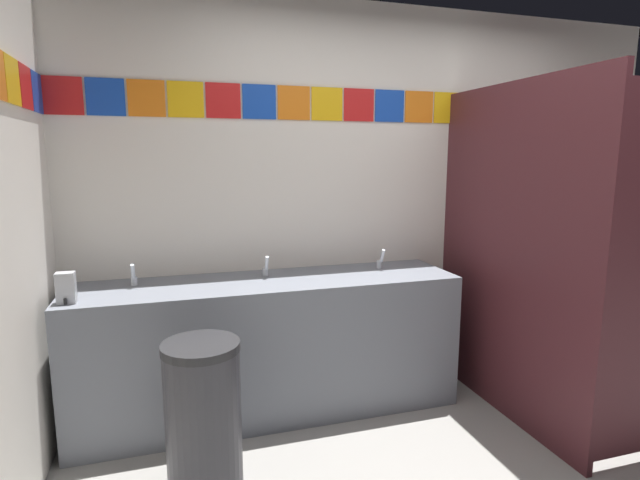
# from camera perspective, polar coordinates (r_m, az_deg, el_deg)

# --- Properties ---
(wall_back) EXTENTS (4.22, 0.09, 2.58)m
(wall_back) POSITION_cam_1_polar(r_m,az_deg,el_deg) (3.53, 7.48, 4.85)
(wall_back) COLOR silver
(wall_back) RESTS_ON ground_plane
(vanity_counter) EXTENTS (2.32, 0.57, 0.84)m
(vanity_counter) POSITION_cam_1_polar(r_m,az_deg,el_deg) (3.14, -5.79, -11.86)
(vanity_counter) COLOR slate
(vanity_counter) RESTS_ON ground_plane
(faucet_left) EXTENTS (0.04, 0.10, 0.14)m
(faucet_left) POSITION_cam_1_polar(r_m,az_deg,el_deg) (3.05, -20.71, -4.03)
(faucet_left) COLOR silver
(faucet_left) RESTS_ON vanity_counter
(faucet_center) EXTENTS (0.04, 0.10, 0.14)m
(faucet_center) POSITION_cam_1_polar(r_m,az_deg,el_deg) (3.09, -6.26, -3.28)
(faucet_center) COLOR silver
(faucet_center) RESTS_ON vanity_counter
(faucet_right) EXTENTS (0.04, 0.10, 0.14)m
(faucet_right) POSITION_cam_1_polar(r_m,az_deg,el_deg) (3.32, 6.98, -2.40)
(faucet_right) COLOR silver
(faucet_right) RESTS_ON vanity_counter
(soap_dispenser) EXTENTS (0.09, 0.09, 0.16)m
(soap_dispenser) POSITION_cam_1_polar(r_m,az_deg,el_deg) (2.84, -27.27, -4.94)
(soap_dispenser) COLOR #B7BABF
(soap_dispenser) RESTS_ON vanity_counter
(stall_divider) EXTENTS (0.92, 1.42, 2.01)m
(stall_divider) POSITION_cam_1_polar(r_m,az_deg,el_deg) (3.09, 26.31, -2.13)
(stall_divider) COLOR #471E23
(stall_divider) RESTS_ON ground_plane
(toilet) EXTENTS (0.39, 0.49, 0.74)m
(toilet) POSITION_cam_1_polar(r_m,az_deg,el_deg) (3.86, 24.84, -10.64)
(toilet) COLOR white
(toilet) RESTS_ON ground_plane
(trash_bin) EXTENTS (0.36, 0.36, 0.74)m
(trash_bin) POSITION_cam_1_polar(r_m,az_deg,el_deg) (2.54, -13.30, -19.23)
(trash_bin) COLOR #333338
(trash_bin) RESTS_ON ground_plane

